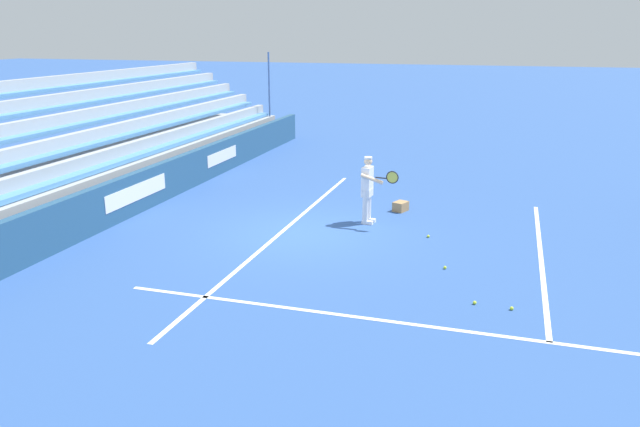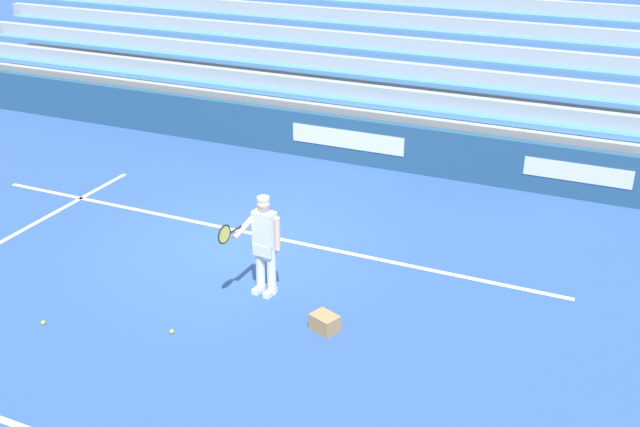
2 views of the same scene
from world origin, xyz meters
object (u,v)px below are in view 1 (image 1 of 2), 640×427
Objects in this scene: tennis_ball_toward_net at (475,303)px; tennis_ball_midcourt at (428,236)px; tennis_player at (368,189)px; tennis_ball_far_left at (445,267)px; ball_box_cardboard at (401,206)px; tennis_ball_on_baseline at (512,308)px.

tennis_ball_toward_net is 3.78m from tennis_ball_midcourt.
tennis_player reaches higher than tennis_ball_far_left.
tennis_player is at bearing -113.79° from tennis_ball_midcourt.
tennis_player is at bearing -24.69° from ball_box_cardboard.
ball_box_cardboard reaches higher than tennis_ball_midcourt.
ball_box_cardboard is at bearing -152.42° from tennis_ball_on_baseline.
tennis_player reaches higher than tennis_ball_toward_net.
tennis_ball_midcourt is (-1.95, -0.60, 0.00)m from tennis_ball_far_left.
tennis_ball_toward_net is 1.00× the size of tennis_ball_on_baseline.
tennis_ball_toward_net is at bearing 22.48° from ball_box_cardboard.
ball_box_cardboard is 6.06× the size of tennis_ball_far_left.
tennis_ball_on_baseline is at bearing 28.22° from tennis_ball_midcourt.
tennis_ball_toward_net is (4.27, 2.94, -0.86)m from tennis_player.
tennis_ball_toward_net is (5.61, 2.32, -0.10)m from ball_box_cardboard.
tennis_ball_toward_net and tennis_ball_midcourt have the same top height.
ball_box_cardboard is 6.06× the size of tennis_ball_on_baseline.
tennis_ball_toward_net is (1.60, 0.70, 0.00)m from tennis_ball_far_left.
tennis_player is 25.98× the size of tennis_ball_toward_net.
tennis_ball_far_left is (4.02, 1.63, -0.10)m from ball_box_cardboard.
tennis_ball_toward_net is at bearing 34.54° from tennis_player.
tennis_ball_far_left is (2.68, 2.24, -0.86)m from tennis_player.
tennis_ball_toward_net is 1.00× the size of tennis_ball_midcourt.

